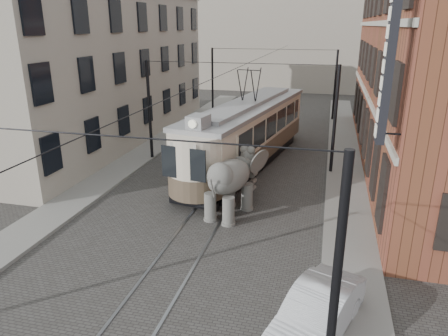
# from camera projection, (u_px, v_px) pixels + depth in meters

# --- Properties ---
(ground) EXTENTS (120.00, 120.00, 0.00)m
(ground) POSITION_uv_depth(u_px,v_px,m) (213.00, 207.00, 19.19)
(ground) COLOR #3E3C39
(tram_rails) EXTENTS (1.54, 80.00, 0.02)m
(tram_rails) POSITION_uv_depth(u_px,v_px,m) (213.00, 207.00, 19.19)
(tram_rails) COLOR slate
(tram_rails) RESTS_ON ground
(sidewalk_right) EXTENTS (2.00, 60.00, 0.15)m
(sidewalk_right) POSITION_uv_depth(u_px,v_px,m) (348.00, 219.00, 17.78)
(sidewalk_right) COLOR slate
(sidewalk_right) RESTS_ON ground
(sidewalk_left) EXTENTS (2.00, 60.00, 0.15)m
(sidewalk_left) POSITION_uv_depth(u_px,v_px,m) (87.00, 192.00, 20.67)
(sidewalk_left) COLOR slate
(sidewalk_left) RESTS_ON ground
(brick_building) EXTENTS (8.00, 26.00, 12.00)m
(brick_building) POSITION_uv_depth(u_px,v_px,m) (448.00, 62.00, 22.94)
(brick_building) COLOR brown
(brick_building) RESTS_ON ground
(stucco_building) EXTENTS (7.00, 24.00, 10.00)m
(stucco_building) POSITION_uv_depth(u_px,v_px,m) (100.00, 69.00, 29.28)
(stucco_building) COLOR gray
(stucco_building) RESTS_ON ground
(distant_block) EXTENTS (28.00, 10.00, 14.00)m
(distant_block) POSITION_uv_depth(u_px,v_px,m) (296.00, 32.00, 53.57)
(distant_block) COLOR gray
(distant_block) RESTS_ON ground
(catenary) EXTENTS (11.00, 30.20, 6.00)m
(catenary) POSITION_uv_depth(u_px,v_px,m) (233.00, 120.00, 22.84)
(catenary) COLOR black
(catenary) RESTS_ON ground
(tram) EXTENTS (5.27, 14.40, 5.60)m
(tram) POSITION_uv_depth(u_px,v_px,m) (249.00, 119.00, 24.07)
(tram) COLOR beige
(tram) RESTS_ON ground
(elephant) EXTENTS (3.56, 4.99, 2.76)m
(elephant) POSITION_uv_depth(u_px,v_px,m) (229.00, 185.00, 17.97)
(elephant) COLOR #5B5955
(elephant) RESTS_ON ground
(parked_car) EXTENTS (2.77, 4.35, 1.35)m
(parked_car) POSITION_uv_depth(u_px,v_px,m) (316.00, 314.00, 11.05)
(parked_car) COLOR #B9BABF
(parked_car) RESTS_ON ground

